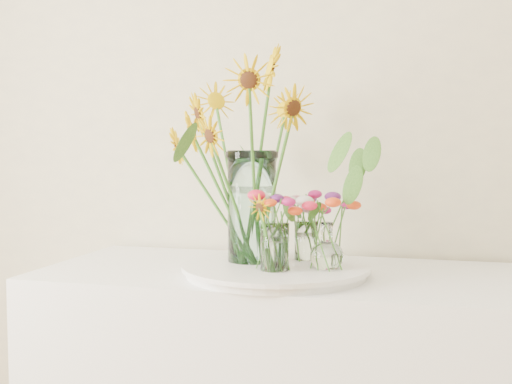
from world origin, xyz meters
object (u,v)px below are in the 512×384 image
small_vase_b (327,246)px  small_vase_c (306,241)px  small_vase_a (275,248)px  tray (276,271)px  mason_jar (252,207)px

small_vase_b → small_vase_c: (-0.08, 0.12, -0.01)m
small_vase_a → small_vase_b: 0.14m
small_vase_a → small_vase_c: small_vase_a is taller
tray → small_vase_c: size_ratio=4.26×
mason_jar → small_vase_a: 0.18m
tray → small_vase_b: bearing=-6.8°
mason_jar → small_vase_b: bearing=-13.8°
small_vase_a → mason_jar: bearing=128.8°
tray → small_vase_a: (0.01, -0.08, 0.08)m
small_vase_b → tray: bearing=173.2°
small_vase_a → small_vase_b: small_vase_a is taller
mason_jar → small_vase_a: mason_jar is taller
tray → small_vase_a: bearing=-79.3°
tray → small_vase_c: small_vase_c is taller
small_vase_b → small_vase_c: small_vase_b is taller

